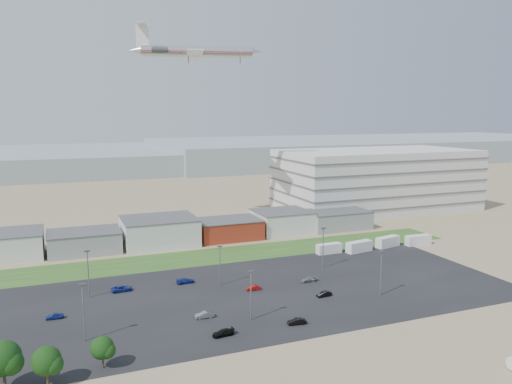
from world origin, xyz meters
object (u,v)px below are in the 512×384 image
parked_car_1 (324,294)px  parked_car_4 (204,315)px  box_trailer_a (329,249)px  airliner (197,51)px  parked_car_12 (308,279)px  parked_car_7 (253,288)px  parked_car_9 (122,289)px  parked_car_5 (55,316)px  parked_car_13 (297,321)px  parked_car_6 (185,281)px  parked_car_3 (223,333)px

parked_car_1 → parked_car_4: (-27.70, -1.55, 0.05)m
box_trailer_a → airliner: 82.14m
parked_car_12 → parked_car_7: bearing=-87.5°
parked_car_9 → parked_car_12: bearing=-106.2°
airliner → parked_car_5: bearing=-110.8°
parked_car_4 → parked_car_7: parked_car_4 is taller
airliner → parked_car_4: 104.48m
box_trailer_a → parked_car_1: bearing=-123.3°
box_trailer_a → parked_car_7: size_ratio=2.25×
parked_car_12 → parked_car_13: parked_car_13 is taller
airliner → parked_car_1: airliner is taller
parked_car_12 → parked_car_4: bearing=-67.9°
parked_car_1 → parked_car_5: bearing=-104.7°
parked_car_4 → parked_car_6: (1.36, 21.37, -0.01)m
parked_car_7 → parked_car_3: bearing=-28.8°
parked_car_6 → airliner: bearing=-20.6°
parked_car_3 → parked_car_6: bearing=174.0°
box_trailer_a → parked_car_4: box_trailer_a is taller
airliner → parked_car_13: airliner is taller
parked_car_3 → parked_car_4: bearing=-179.1°
airliner → parked_car_1: (5.91, -80.77, -60.58)m
parked_car_6 → parked_car_12: (27.66, -9.77, -0.04)m
parked_car_5 → parked_car_13: parked_car_13 is taller
parked_car_3 → parked_car_9: bearing=-160.0°
parked_car_6 → parked_car_13: size_ratio=1.19×
airliner → parked_car_3: size_ratio=11.40×
parked_car_3 → parked_car_4: parked_car_4 is taller
parked_car_6 → parked_car_1: bearing=-129.0°
parked_car_9 → airliner: bearing=-33.2°
box_trailer_a → parked_car_3: (-45.07, -40.48, -0.81)m
parked_car_12 → parked_car_13: bearing=-32.3°
parked_car_3 → parked_car_5: parked_car_3 is taller
parked_car_3 → parked_car_9: size_ratio=0.88×
airliner → parked_car_3: bearing=-89.2°
parked_car_5 → parked_car_12: (56.49, 1.22, 0.01)m
parked_car_1 → parked_car_3: parked_car_3 is taller
parked_car_4 → parked_car_12: bearing=113.1°
parked_car_12 → parked_car_13: 25.01m
parked_car_5 → airliner: bearing=147.9°
parked_car_13 → parked_car_4: bearing=-113.4°
parked_car_9 → parked_car_12: (42.38, -9.75, -0.07)m
parked_car_4 → parked_car_6: bearing=177.6°
parked_car_1 → parked_car_5: (-55.17, 8.83, -0.01)m
parked_car_3 → parked_car_13: parked_car_3 is taller
airliner → parked_car_12: size_ratio=11.72×
parked_car_6 → parked_car_7: size_ratio=1.28×
parked_car_5 → parked_car_7: size_ratio=1.00×
parked_car_12 → box_trailer_a: bearing=139.7°
parked_car_6 → parked_car_3: bearing=177.2°
airliner → parked_car_6: 88.30m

